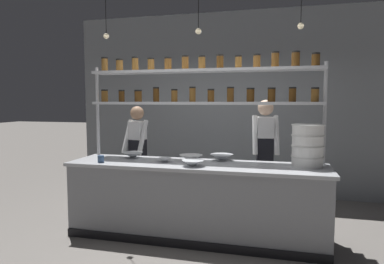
{
  "coord_description": "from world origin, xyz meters",
  "views": [
    {
      "loc": [
        0.97,
        -3.98,
        1.67
      ],
      "look_at": [
        -0.1,
        0.2,
        1.28
      ],
      "focal_mm": 32.0,
      "sensor_mm": 36.0,
      "label": 1
    }
  ],
  "objects": [
    {
      "name": "ground_plane",
      "position": [
        0.0,
        0.0,
        0.0
      ],
      "size": [
        40.0,
        40.0,
        0.0
      ],
      "primitive_type": "plane",
      "color": "slate"
    },
    {
      "name": "back_wall",
      "position": [
        0.0,
        2.18,
        1.62
      ],
      "size": [
        5.55,
        0.12,
        3.24
      ],
      "primitive_type": "cube",
      "color": "gray",
      "rests_on": "ground_plane"
    },
    {
      "name": "prep_counter",
      "position": [
        0.0,
        -0.0,
        0.46
      ],
      "size": [
        3.15,
        0.76,
        0.92
      ],
      "color": "gray",
      "rests_on": "ground_plane"
    },
    {
      "name": "spice_shelf_unit",
      "position": [
        0.01,
        0.33,
        1.83
      ],
      "size": [
        3.03,
        0.28,
        2.27
      ],
      "color": "#B7BABF",
      "rests_on": "ground_plane"
    },
    {
      "name": "chef_left",
      "position": [
        -1.07,
        0.73,
        0.91
      ],
      "size": [
        0.41,
        0.34,
        1.6
      ],
      "rotation": [
        0.0,
        0.0,
        -0.28
      ],
      "color": "black",
      "rests_on": "ground_plane"
    },
    {
      "name": "chef_center",
      "position": [
        0.79,
        0.81,
        0.98
      ],
      "size": [
        0.39,
        0.32,
        1.69
      ],
      "rotation": [
        0.0,
        0.0,
        0.16
      ],
      "color": "black",
      "rests_on": "ground_plane"
    },
    {
      "name": "container_stack",
      "position": [
        1.3,
        0.13,
        1.17
      ],
      "size": [
        0.37,
        0.37,
        0.49
      ],
      "color": "white",
      "rests_on": "prep_counter"
    },
    {
      "name": "prep_bowl_near_left",
      "position": [
        -0.09,
        0.13,
        0.96
      ],
      "size": [
        0.29,
        0.29,
        0.08
      ],
      "color": "white",
      "rests_on": "prep_counter"
    },
    {
      "name": "prep_bowl_center_front",
      "position": [
        0.27,
        0.28,
        0.96
      ],
      "size": [
        0.29,
        0.29,
        0.08
      ],
      "color": "silver",
      "rests_on": "prep_counter"
    },
    {
      "name": "prep_bowl_center_back",
      "position": [
        0.01,
        -0.19,
        0.96
      ],
      "size": [
        0.26,
        0.26,
        0.07
      ],
      "color": "silver",
      "rests_on": "prep_counter"
    },
    {
      "name": "prep_bowl_near_right",
      "position": [
        -0.39,
        -0.01,
        0.94
      ],
      "size": [
        0.18,
        0.18,
        0.05
      ],
      "color": "silver",
      "rests_on": "prep_counter"
    },
    {
      "name": "prep_bowl_far_left",
      "position": [
        -0.91,
        0.18,
        0.96
      ],
      "size": [
        0.27,
        0.27,
        0.08
      ],
      "color": "silver",
      "rests_on": "prep_counter"
    },
    {
      "name": "serving_cup_front",
      "position": [
        -1.15,
        -0.23,
        0.96
      ],
      "size": [
        0.08,
        0.08,
        0.09
      ],
      "color": "#334C70",
      "rests_on": "prep_counter"
    },
    {
      "name": "pendant_light_row",
      "position": [
        0.02,
        0.0,
        2.53
      ],
      "size": [
        2.41,
        0.07,
        0.74
      ],
      "color": "black"
    }
  ]
}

